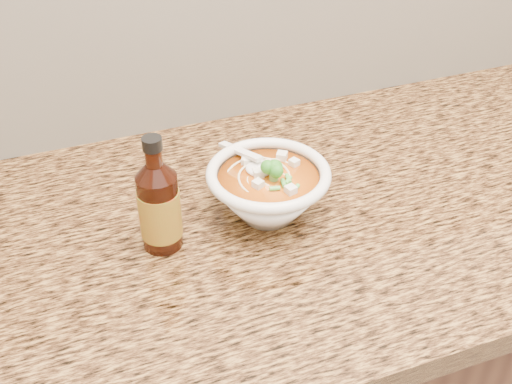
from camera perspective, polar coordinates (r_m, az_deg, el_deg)
name	(u,v)px	position (r m, az deg, el deg)	size (l,w,h in m)	color
cabinet	(336,372)	(1.40, 7.14, -15.62)	(4.00, 0.65, 0.86)	black
counter_slab	(356,201)	(1.08, 8.90, -0.80)	(4.00, 0.68, 0.04)	olive
soup_bowl	(268,192)	(0.98, 1.09, 0.04)	(0.19, 0.21, 0.11)	white
hot_sauce_bottle	(159,207)	(0.92, -8.59, -1.30)	(0.08, 0.08, 0.18)	#351007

